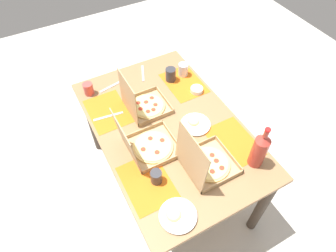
{
  "coord_description": "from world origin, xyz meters",
  "views": [
    {
      "loc": [
        -1.11,
        0.6,
        2.3
      ],
      "look_at": [
        0.0,
        0.0,
        0.78
      ],
      "focal_mm": 31.22,
      "sensor_mm": 36.0,
      "label": 1
    }
  ],
  "objects": [
    {
      "name": "cup_clear_left",
      "position": [
        0.41,
        -0.35,
        0.83
      ],
      "size": [
        0.08,
        0.08,
        0.1
      ],
      "primitive_type": "cylinder",
      "color": "silver",
      "rests_on": "dining_table"
    },
    {
      "name": "condiment_bowl",
      "position": [
        0.19,
        -0.35,
        0.79
      ],
      "size": [
        0.09,
        0.09,
        0.04
      ],
      "primitive_type": "cylinder",
      "color": "white",
      "rests_on": "dining_table"
    },
    {
      "name": "dining_table",
      "position": [
        0.0,
        0.0,
        0.66
      ],
      "size": [
        1.42,
        0.92,
        0.78
      ],
      "color": "#3F3328",
      "rests_on": "ground_plane"
    },
    {
      "name": "cup_clear_right",
      "position": [
        0.55,
        0.36,
        0.82
      ],
      "size": [
        0.07,
        0.07,
        0.09
      ],
      "primitive_type": "cylinder",
      "color": "#BF4742",
      "rests_on": "dining_table"
    },
    {
      "name": "plate_far_left",
      "position": [
        -0.58,
        0.25,
        0.79
      ],
      "size": [
        0.21,
        0.21,
        0.03
      ],
      "color": "white",
      "rests_on": "dining_table"
    },
    {
      "name": "placemat_far_right",
      "position": [
        0.32,
        0.31,
        0.78
      ],
      "size": [
        0.36,
        0.26,
        0.0
      ],
      "primitive_type": "cube",
      "color": "orange",
      "rests_on": "dining_table"
    },
    {
      "name": "placemat_near_right",
      "position": [
        0.32,
        -0.31,
        0.78
      ],
      "size": [
        0.36,
        0.26,
        0.0
      ],
      "primitive_type": "cube",
      "color": "orange",
      "rests_on": "dining_table"
    },
    {
      "name": "ground_plane",
      "position": [
        0.0,
        0.0,
        0.0
      ],
      "size": [
        6.0,
        6.0,
        0.0
      ],
      "primitive_type": "plane",
      "color": "beige"
    },
    {
      "name": "cup_red",
      "position": [
        0.4,
        -0.24,
        0.83
      ],
      "size": [
        0.08,
        0.08,
        0.11
      ],
      "primitive_type": "cylinder",
      "color": "#333338",
      "rests_on": "dining_table"
    },
    {
      "name": "placemat_far_left",
      "position": [
        -0.32,
        0.31,
        0.78
      ],
      "size": [
        0.36,
        0.26,
        0.0
      ],
      "primitive_type": "cube",
      "color": "orange",
      "rests_on": "dining_table"
    },
    {
      "name": "pizza_box_corner_right",
      "position": [
        0.22,
        0.07,
        0.83
      ],
      "size": [
        0.28,
        0.28,
        0.31
      ],
      "color": "tan",
      "rests_on": "dining_table"
    },
    {
      "name": "pizza_box_center",
      "position": [
        -0.11,
        0.21,
        0.83
      ],
      "size": [
        0.29,
        0.34,
        0.33
      ],
      "color": "tan",
      "rests_on": "dining_table"
    },
    {
      "name": "knife_by_far_right",
      "position": [
        0.27,
        0.33,
        0.78
      ],
      "size": [
        0.04,
        0.21,
        0.0
      ],
      "primitive_type": "cube",
      "rotation": [
        0.0,
        0.0,
        1.45
      ],
      "color": "#B7B7BC",
      "rests_on": "dining_table"
    },
    {
      "name": "plate_near_left",
      "position": [
        -0.08,
        -0.17,
        0.79
      ],
      "size": [
        0.2,
        0.2,
        0.03
      ],
      "color": "white",
      "rests_on": "dining_table"
    },
    {
      "name": "placemat_near_left",
      "position": [
        -0.32,
        -0.31,
        0.78
      ],
      "size": [
        0.36,
        0.26,
        0.0
      ],
      "primitive_type": "cube",
      "color": "orange",
      "rests_on": "dining_table"
    },
    {
      "name": "soda_bottle",
      "position": [
        -0.5,
        -0.33,
        0.91
      ],
      "size": [
        0.09,
        0.09,
        0.32
      ],
      "color": "#B2382D",
      "rests_on": "dining_table"
    },
    {
      "name": "pizza_box_edge_far",
      "position": [
        -0.39,
        -0.04,
        0.83
      ],
      "size": [
        0.3,
        0.3,
        0.33
      ],
      "color": "tan",
      "rests_on": "dining_table"
    },
    {
      "name": "knife_by_near_right",
      "position": [
        0.55,
        0.19,
        0.78
      ],
      "size": [
        0.06,
        0.21,
        0.0
      ],
      "primitive_type": "cube",
      "rotation": [
        0.0,
        0.0,
        4.92
      ],
      "color": "#B7B7BC",
      "rests_on": "dining_table"
    },
    {
      "name": "fork_by_near_left",
      "position": [
        0.57,
        -0.08,
        0.78
      ],
      "size": [
        0.18,
        0.09,
        0.0
      ],
      "primitive_type": "cube",
      "rotation": [
        0.0,
        0.0,
        5.89
      ],
      "color": "#B7B7BC",
      "rests_on": "dining_table"
    },
    {
      "name": "cup_spare",
      "position": [
        -0.33,
        0.26,
        0.82
      ],
      "size": [
        0.07,
        0.07,
        0.09
      ],
      "primitive_type": "cylinder",
      "color": "#333338",
      "rests_on": "dining_table"
    }
  ]
}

